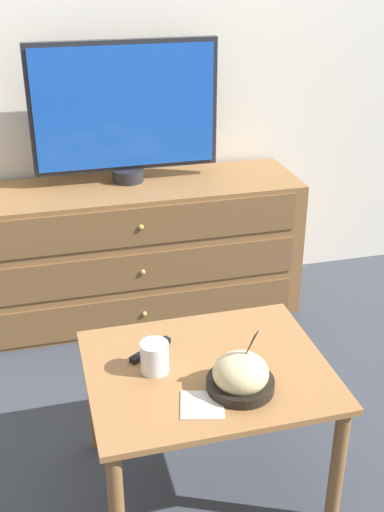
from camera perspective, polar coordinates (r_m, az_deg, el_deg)
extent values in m
plane|color=#383D47|center=(3.39, -5.80, -2.69)|extent=(12.00, 12.00, 0.00)
cube|color=white|center=(3.01, -7.05, 19.75)|extent=(12.00, 0.05, 2.60)
cube|color=olive|center=(3.03, -5.20, 0.49)|extent=(1.53, 0.43, 0.64)
cube|color=brown|center=(2.94, -4.29, -5.10)|extent=(1.41, 0.01, 0.17)
sphere|color=tan|center=(2.93, -4.26, -5.16)|extent=(0.02, 0.02, 0.02)
cube|color=brown|center=(2.83, -4.43, -1.38)|extent=(1.41, 0.01, 0.17)
sphere|color=tan|center=(2.83, -4.41, -1.44)|extent=(0.02, 0.02, 0.02)
cube|color=brown|center=(2.74, -4.58, 2.60)|extent=(1.41, 0.01, 0.17)
sphere|color=tan|center=(2.73, -4.56, 2.55)|extent=(0.02, 0.02, 0.02)
cylinder|color=#232328|center=(2.95, -5.71, 7.17)|extent=(0.14, 0.14, 0.06)
cube|color=#232328|center=(2.87, -6.01, 13.06)|extent=(0.82, 0.04, 0.56)
cube|color=blue|center=(2.85, -5.94, 12.97)|extent=(0.78, 0.01, 0.52)
cube|color=#9E6B3D|center=(1.99, 1.37, -10.09)|extent=(0.73, 0.60, 0.02)
cylinder|color=brown|center=(2.05, 12.78, -17.90)|extent=(0.04, 0.04, 0.44)
cylinder|color=brown|center=(2.29, -8.71, -12.12)|extent=(0.04, 0.04, 0.44)
cylinder|color=brown|center=(2.42, 7.24, -9.70)|extent=(0.04, 0.04, 0.44)
cylinder|color=black|center=(1.90, 4.31, -11.28)|extent=(0.20, 0.20, 0.03)
ellipsoid|color=beige|center=(1.87, 4.35, -10.30)|extent=(0.16, 0.16, 0.11)
cube|color=black|center=(1.87, 4.70, -8.93)|extent=(0.05, 0.05, 0.15)
cube|color=black|center=(1.82, 5.59, -7.20)|extent=(0.03, 0.03, 0.03)
cylinder|color=white|center=(1.95, -3.34, -9.41)|extent=(0.08, 0.08, 0.06)
cylinder|color=white|center=(1.94, -3.35, -8.97)|extent=(0.09, 0.09, 0.10)
cube|color=silver|center=(1.84, 0.92, -13.09)|extent=(0.15, 0.15, 0.00)
cube|color=black|center=(2.05, -3.72, -8.33)|extent=(0.15, 0.11, 0.02)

